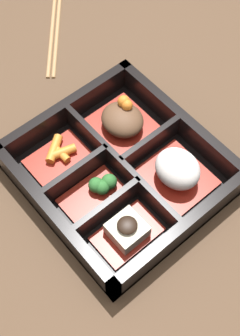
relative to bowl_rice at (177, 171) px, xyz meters
name	(u,v)px	position (x,y,z in m)	size (l,w,h in m)	color
ground_plane	(120,177)	(-0.06, -0.05, -0.03)	(3.00, 3.00, 0.00)	#4C3523
bento_base	(120,175)	(-0.06, -0.05, -0.03)	(0.26, 0.24, 0.01)	black
bento_rim	(119,169)	(-0.06, -0.06, -0.01)	(0.26, 0.24, 0.05)	black
bowl_stew	(123,120)	(-0.12, 0.00, -0.01)	(0.09, 0.09, 0.05)	maroon
bowl_rice	(177,171)	(0.00, 0.00, 0.00)	(0.09, 0.09, 0.05)	maroon
bowl_carrots	(59,157)	(-0.13, -0.10, -0.02)	(0.07, 0.09, 0.02)	maroon
bowl_greens	(99,190)	(-0.05, -0.10, -0.01)	(0.05, 0.09, 0.03)	maroon
bowl_tofu	(127,231)	(0.02, -0.11, -0.01)	(0.06, 0.09, 0.04)	maroon
chopsticks	(55,25)	(-0.36, 0.06, -0.03)	(0.19, 0.16, 0.01)	#A87F51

